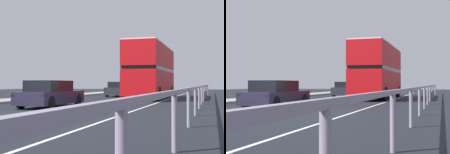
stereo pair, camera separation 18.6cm
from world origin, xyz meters
The scene contains 6 objects.
ground_plane centered at (0.00, 0.00, -0.05)m, with size 74.13×120.00×0.10m, color black.
lane_paint_markings centered at (1.87, 8.69, 0.00)m, with size 3.31×46.00×0.01m.
bridge_side_railing centered at (5.93, 9.00, 0.89)m, with size 0.10×42.00×1.10m.
double_decker_bus_red centered at (1.77, 13.92, 2.30)m, with size 2.54×10.25×4.30m.
hatchback_car_near centered at (-1.51, 2.86, 0.66)m, with size 1.89×4.57×1.38m.
sedan_car_ahead centered at (-1.90, 17.64, 0.67)m, with size 1.95×4.36×1.39m.
Camera 2 is at (6.77, -12.60, 1.21)m, focal length 53.09 mm.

